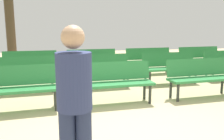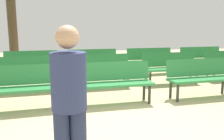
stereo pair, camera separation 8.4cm
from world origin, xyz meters
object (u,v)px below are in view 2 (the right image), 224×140
Objects in this scene: bench_r1_c2 at (100,69)px; bench_r1_c3 at (170,66)px; bench_r0_c1 at (17,85)px; bench_r2_c4 at (202,57)px; bench_r0_c3 at (200,75)px; bench_r2_c3 at (150,59)px; bench_r2_c1 at (31,63)px; visitor_with_backpack at (69,99)px; bench_r2_c2 at (93,61)px; bench_r1_c1 at (23,72)px; bench_r0_c2 at (115,80)px.

bench_r1_c3 is (2.03, 0.08, 0.00)m from bench_r1_c2.
bench_r2_c4 is at bearing 23.86° from bench_r0_c1.
bench_r1_c2 is (-2.15, 1.32, 0.00)m from bench_r0_c3.
bench_r1_c2 is at bearing -144.93° from bench_r2_c3.
visitor_with_backpack is (1.14, -5.35, 0.43)m from bench_r2_c1.
bench_r2_c2 is at bearing 178.27° from bench_r2_c4.
bench_r0_c1 is at bearing -88.58° from bench_r1_c1.
bench_r2_c3 is at bearing -0.79° from bench_r2_c2.
bench_r1_c1 is 4.13m from visitor_with_backpack.
bench_r1_c1 is at bearing -71.79° from visitor_with_backpack.
bench_r2_c2 is 0.99× the size of visitor_with_backpack.
bench_r0_c2 is at bearing -90.21° from bench_r2_c2.
bench_r1_c1 is (-4.11, 1.21, 0.00)m from bench_r0_c3.
bench_r0_c1 and bench_r2_c2 have the same top height.
bench_r0_c1 and bench_r1_c2 have the same top height.
bench_r0_c2 is 0.99× the size of bench_r2_c4.
bench_r2_c3 is (-0.10, 1.45, 0.00)m from bench_r1_c3.
bench_r1_c2 is 1.00× the size of bench_r2_c3.
bench_r0_c3 is at bearing -34.10° from bench_r2_c1.
bench_r2_c2 is (-0.05, 1.43, 0.00)m from bench_r1_c2.
bench_r2_c2 is (-2.08, 1.35, 0.00)m from bench_r1_c3.
bench_r0_c1 is 3.99m from bench_r0_c3.
bench_r2_c3 is at bearing 1.73° from bench_r2_c1.
bench_r0_c2 is 1.00× the size of bench_r1_c3.
bench_r0_c3 is 1.01× the size of bench_r1_c3.
bench_r0_c2 is at bearing 178.22° from bench_r0_c3.
bench_r2_c4 is 7.42m from visitor_with_backpack.
bench_r2_c1 is (-0.01, 1.40, 0.00)m from bench_r1_c1.
bench_r0_c1 is at bearing -155.83° from bench_r2_c4.
bench_r0_c2 is 0.98× the size of visitor_with_backpack.
bench_r0_c1 is 2.39m from bench_r1_c2.
bench_r0_c2 is 1.00× the size of bench_r2_c2.
bench_r1_c2 is 1.43m from bench_r2_c2.
visitor_with_backpack reaches higher than bench_r1_c3.
bench_r1_c1 is 2.45m from bench_r2_c2.
bench_r0_c2 is (1.95, 0.11, 0.00)m from bench_r0_c1.
bench_r1_c1 is at bearing 179.27° from bench_r1_c2.
bench_r2_c4 is (5.74, 3.16, 0.00)m from bench_r0_c1.
visitor_with_backpack is (1.00, -2.53, 0.43)m from bench_r0_c1.
bench_r0_c1 is at bearing 179.95° from bench_r0_c2.
bench_r1_c3 is 1.00× the size of bench_r2_c1.
bench_r1_c1 is 1.01× the size of bench_r2_c1.
bench_r2_c3 is (3.76, 3.06, 0.00)m from bench_r0_c1.
bench_r2_c2 is (1.78, 2.96, 0.00)m from bench_r0_c1.
bench_r2_c1 is at bearing 124.46° from bench_r0_c2.
bench_r0_c3 and bench_r2_c2 have the same top height.
bench_r0_c3 is 1.00× the size of bench_r2_c2.
bench_r0_c1 is 1.01× the size of bench_r1_c3.
bench_r1_c2 is 2.46m from bench_r2_c3.
bench_r0_c3 is (2.03, 0.10, 0.00)m from bench_r0_c2.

